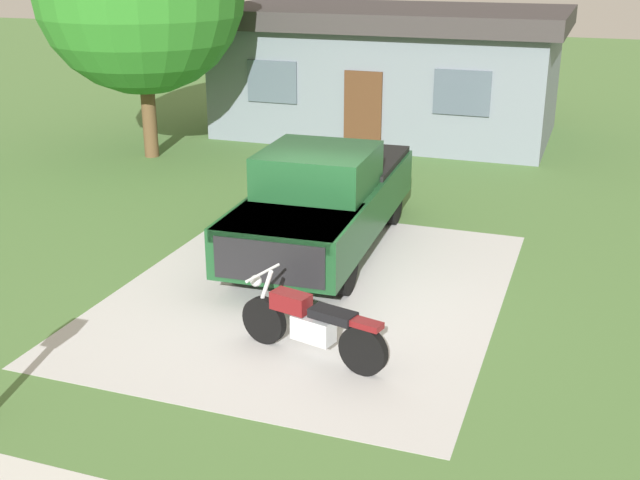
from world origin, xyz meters
The scene contains 5 objects.
ground_plane centered at (0.00, 0.00, 0.00)m, with size 80.00×80.00×0.00m, color #4E753B.
driveway_pad centered at (0.00, 0.00, 0.00)m, with size 5.76×7.24×0.01m, color #BCBCBC.
motorcycle centered at (0.73, -1.99, 0.47)m, with size 2.17×0.87×1.09m.
pickup_truck centered at (-0.43, 1.91, 0.95)m, with size 2.25×5.71×1.90m.
neighbor_house centered at (-1.84, 11.41, 1.79)m, with size 9.60×5.60×3.50m.
Camera 1 is at (3.96, -10.72, 5.07)m, focal length 44.82 mm.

